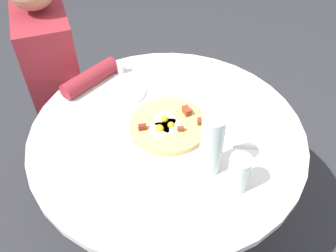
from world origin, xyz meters
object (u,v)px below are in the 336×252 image
at_px(person_seated, 60,92).
at_px(pizza_plate, 169,129).
at_px(water_glass, 238,173).
at_px(knife, 258,140).
at_px(fork, 259,148).
at_px(bread_plate, 123,92).
at_px(dining_table, 167,159).
at_px(breakfast_pizza, 169,125).
at_px(salt_shaker, 120,67).
at_px(water_bottle, 211,145).

height_order(person_seated, pizza_plate, person_seated).
distance_m(pizza_plate, water_glass, 0.33).
bearing_deg(person_seated, pizza_plate, 30.65).
bearing_deg(person_seated, knife, 39.83).
bearing_deg(pizza_plate, fork, 53.87).
distance_m(person_seated, pizza_plate, 0.73).
relative_size(bread_plate, knife, 1.02).
bearing_deg(knife, person_seated, 156.79).
distance_m(bread_plate, fork, 0.58).
relative_size(bread_plate, fork, 1.02).
bearing_deg(dining_table, knife, 60.18).
xyz_separation_m(person_seated, pizza_plate, (0.60, 0.36, 0.20)).
bearing_deg(breakfast_pizza, dining_table, -130.15).
bearing_deg(salt_shaker, knife, 32.81).
distance_m(knife, water_glass, 0.23).
distance_m(water_bottle, salt_shaker, 0.63).
relative_size(knife, salt_shaker, 3.18).
bearing_deg(bread_plate, salt_shaker, 169.75).
distance_m(pizza_plate, salt_shaker, 0.41).
bearing_deg(fork, salt_shaker, 147.15).
xyz_separation_m(knife, salt_shaker, (-0.56, -0.36, 0.02)).
xyz_separation_m(dining_table, breakfast_pizza, (0.00, 0.00, 0.19)).
distance_m(pizza_plate, water_bottle, 0.24).
distance_m(breakfast_pizza, knife, 0.32).
bearing_deg(knife, fork, -90.00).
relative_size(fork, knife, 1.00).
relative_size(breakfast_pizza, fork, 1.57).
xyz_separation_m(person_seated, breakfast_pizza, (0.60, 0.36, 0.22)).
relative_size(dining_table, water_bottle, 4.41).
xyz_separation_m(dining_table, salt_shaker, (-0.39, -0.08, 0.19)).
distance_m(fork, water_glass, 0.19).
height_order(breakfast_pizza, salt_shaker, breakfast_pizza).
distance_m(breakfast_pizza, bread_plate, 0.28).
bearing_deg(water_glass, dining_table, -158.48).
bearing_deg(water_bottle, bread_plate, -160.18).
distance_m(pizza_plate, fork, 0.32).
xyz_separation_m(dining_table, water_glass, (0.31, 0.12, 0.23)).
relative_size(dining_table, salt_shaker, 17.70).
height_order(bread_plate, knife, bread_plate).
height_order(knife, water_bottle, water_bottle).
bearing_deg(fork, person_seated, 154.90).
xyz_separation_m(person_seated, water_bottle, (0.81, 0.42, 0.31)).
bearing_deg(salt_shaker, bread_plate, -10.25).
bearing_deg(water_bottle, water_glass, 28.70).
bearing_deg(knife, salt_shaker, 149.76).
distance_m(bread_plate, water_bottle, 0.51).
xyz_separation_m(bread_plate, water_glass, (0.56, 0.22, 0.06)).
xyz_separation_m(dining_table, knife, (0.16, 0.28, 0.17)).
distance_m(water_glass, water_bottle, 0.12).
relative_size(person_seated, water_bottle, 4.99).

